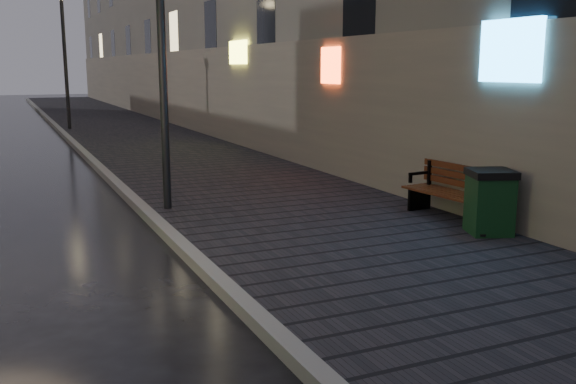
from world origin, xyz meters
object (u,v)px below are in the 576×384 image
(lamp_far, at_px, (64,43))
(bench, at_px, (452,191))
(lamp_near, at_px, (160,10))
(trash_bin, at_px, (490,201))

(lamp_far, relative_size, bench, 3.04)
(bench, bearing_deg, lamp_far, 96.72)
(lamp_near, height_order, lamp_far, same)
(lamp_far, bearing_deg, lamp_near, -90.00)
(lamp_far, relative_size, trash_bin, 5.54)
(lamp_near, height_order, trash_bin, lamp_near)
(bench, height_order, trash_bin, trash_bin)
(lamp_far, height_order, bench, lamp_far)
(lamp_near, bearing_deg, lamp_far, 90.00)
(lamp_near, xyz_separation_m, trash_bin, (3.90, -3.65, -2.85))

